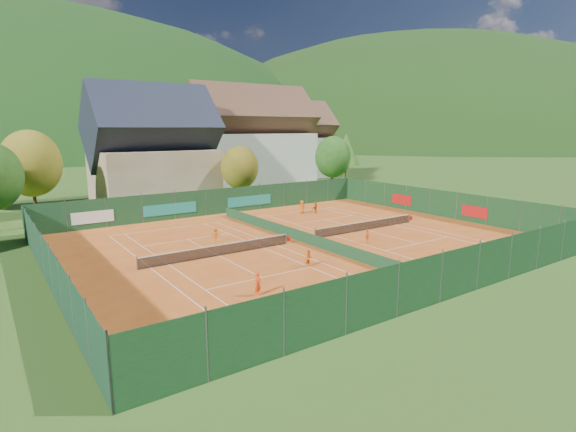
% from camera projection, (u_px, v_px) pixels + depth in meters
% --- Properties ---
extents(ground, '(600.00, 600.00, 0.00)m').
position_uv_depth(ground, '(301.00, 242.00, 39.89)').
color(ground, '#2B5019').
rests_on(ground, ground).
extents(clay_pad, '(40.00, 32.00, 0.01)m').
position_uv_depth(clay_pad, '(301.00, 242.00, 39.89)').
color(clay_pad, '#BD531B').
rests_on(clay_pad, ground).
extents(court_markings_left, '(11.03, 23.83, 0.00)m').
position_uv_depth(court_markings_left, '(219.00, 256.00, 35.41)').
color(court_markings_left, white).
rests_on(court_markings_left, ground).
extents(court_markings_right, '(11.03, 23.83, 0.00)m').
position_uv_depth(court_markings_right, '(366.00, 230.00, 44.36)').
color(court_markings_right, white).
rests_on(court_markings_right, ground).
extents(tennis_net_left, '(13.30, 0.10, 1.02)m').
position_uv_depth(tennis_net_left, '(221.00, 249.00, 35.40)').
color(tennis_net_left, '#59595B').
rests_on(tennis_net_left, ground).
extents(tennis_net_right, '(13.30, 0.10, 1.02)m').
position_uv_depth(tennis_net_right, '(367.00, 225.00, 44.36)').
color(tennis_net_right, '#59595B').
rests_on(tennis_net_right, ground).
extents(court_divider, '(0.03, 28.80, 1.00)m').
position_uv_depth(court_divider, '(301.00, 236.00, 39.79)').
color(court_divider, '#163D22').
rests_on(court_divider, ground).
extents(fence_north, '(40.00, 0.10, 3.00)m').
position_uv_depth(fence_north, '(216.00, 202.00, 52.24)').
color(fence_north, '#163D20').
rests_on(fence_north, ground).
extents(fence_south, '(40.00, 0.04, 3.00)m').
position_uv_depth(fence_south, '(460.00, 272.00, 26.70)').
color(fence_south, '#14371A').
rests_on(fence_south, ground).
extents(fence_west, '(0.04, 32.00, 3.00)m').
position_uv_depth(fence_west, '(47.00, 263.00, 28.40)').
color(fence_west, '#12321F').
rests_on(fence_west, ground).
extents(fence_east, '(0.09, 32.00, 3.00)m').
position_uv_depth(fence_east, '(443.00, 204.00, 50.84)').
color(fence_east, '#14381A').
rests_on(fence_east, ground).
extents(chalet, '(16.20, 12.00, 16.00)m').
position_uv_depth(chalet, '(153.00, 153.00, 61.11)').
color(chalet, '#C8B08D').
rests_on(chalet, ground).
extents(hotel_block_a, '(21.60, 11.00, 17.25)m').
position_uv_depth(hotel_block_a, '(251.00, 143.00, 76.43)').
color(hotel_block_a, silver).
rests_on(hotel_block_a, ground).
extents(hotel_block_b, '(17.28, 10.00, 15.50)m').
position_uv_depth(hotel_block_b, '(291.00, 145.00, 90.87)').
color(hotel_block_b, silver).
rests_on(hotel_block_b, ground).
extents(tree_west_mid, '(6.44, 6.44, 9.78)m').
position_uv_depth(tree_west_mid, '(31.00, 163.00, 49.60)').
color(tree_west_mid, '#422C17').
rests_on(tree_west_mid, ground).
extents(tree_center, '(5.01, 5.01, 7.60)m').
position_uv_depth(tree_center, '(240.00, 168.00, 60.07)').
color(tree_center, '#462E19').
rests_on(tree_center, ground).
extents(tree_east_front, '(5.72, 5.72, 8.69)m').
position_uv_depth(tree_east_front, '(333.00, 157.00, 71.63)').
color(tree_east_front, '#432618').
rests_on(tree_east_front, ground).
extents(tree_east_mid, '(5.04, 5.04, 9.00)m').
position_uv_depth(tree_east_mid, '(346.00, 149.00, 83.54)').
color(tree_east_mid, '#402C17').
rests_on(tree_east_mid, ground).
extents(tree_east_back, '(7.15, 7.15, 10.86)m').
position_uv_depth(tree_east_back, '(286.00, 145.00, 85.38)').
color(tree_east_back, '#4D381B').
rests_on(tree_east_back, ground).
extents(mountain_backdrop, '(820.00, 530.00, 242.00)m').
position_uv_depth(mountain_backdrop, '(95.00, 218.00, 251.67)').
color(mountain_backdrop, black).
rests_on(mountain_backdrop, ground).
extents(ball_hopper, '(0.34, 0.34, 0.80)m').
position_uv_depth(ball_hopper, '(488.00, 245.00, 36.46)').
color(ball_hopper, slate).
rests_on(ball_hopper, ground).
extents(loose_ball_0, '(0.07, 0.07, 0.07)m').
position_uv_depth(loose_ball_0, '(253.00, 282.00, 29.41)').
color(loose_ball_0, '#CCD833').
rests_on(loose_ball_0, ground).
extents(loose_ball_1, '(0.07, 0.07, 0.07)m').
position_uv_depth(loose_ball_1, '(452.00, 266.00, 32.84)').
color(loose_ball_1, '#CCD833').
rests_on(loose_ball_1, ground).
extents(player_left_near, '(0.65, 0.56, 1.50)m').
position_uv_depth(player_left_near, '(258.00, 284.00, 26.84)').
color(player_left_near, '#FF5116').
rests_on(player_left_near, ground).
extents(player_left_mid, '(0.66, 0.53, 1.29)m').
position_uv_depth(player_left_mid, '(309.00, 258.00, 32.47)').
color(player_left_mid, orange).
rests_on(player_left_mid, ground).
extents(player_left_far, '(0.93, 0.63, 1.32)m').
position_uv_depth(player_left_far, '(216.00, 235.00, 39.53)').
color(player_left_far, orange).
rests_on(player_left_far, ground).
extents(player_right_near, '(0.70, 0.79, 1.28)m').
position_uv_depth(player_right_near, '(367.00, 236.00, 39.18)').
color(player_right_near, orange).
rests_on(player_right_near, ground).
extents(player_right_far_a, '(0.80, 0.56, 1.56)m').
position_uv_depth(player_right_far_a, '(302.00, 207.00, 52.83)').
color(player_right_far_a, orange).
rests_on(player_right_far_a, ground).
extents(player_right_far_b, '(1.29, 0.89, 1.33)m').
position_uv_depth(player_right_far_b, '(316.00, 208.00, 52.98)').
color(player_right_far_b, '#D16212').
rests_on(player_right_far_b, ground).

